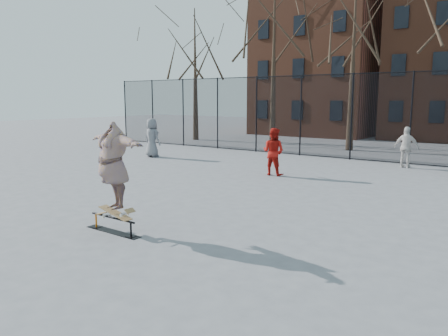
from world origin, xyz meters
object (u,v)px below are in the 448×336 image
Objects in this scene: skateboard at (115,215)px; skater at (114,170)px; bystander_grey at (152,138)px; bystander_red at (273,152)px; skate_rail at (113,226)px; bystander_white at (406,147)px.

skateboard is 0.97m from skater.
bystander_grey is at bearing 132.06° from skateboard.
bystander_red is (-0.90, 8.21, -0.48)m from skater.
skater reaches higher than skate_rail.
skater is at bearing 80.99° from bystander_white.
skate_rail is at bearing -163.40° from skater.
skater is 1.32× the size of bystander_white.
skateboard is at bearing -0.00° from skate_rail.
bystander_grey is (-8.26, 9.15, 0.55)m from skateboard.
bystander_red is at bearing 95.61° from skate_rail.
skate_rail is 1.65× the size of skateboard.
bystander_red is 1.04× the size of bystander_white.
skateboard is 0.53× the size of bystander_red.
skate_rail is at bearing 180.00° from skateboard.
bystander_grey is 7.42m from bystander_red.
skate_rail is 0.90× the size of bystander_white.
bystander_grey is at bearing 21.83° from bystander_white.
skater is 1.20× the size of bystander_grey.
bystander_white is (2.64, 12.98, -0.51)m from skater.
skater is 1.28× the size of bystander_red.
bystander_grey reaches higher than bystander_red.
skateboard is 0.49× the size of bystander_grey.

